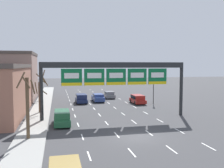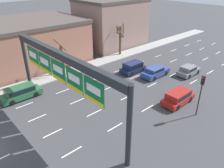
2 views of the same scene
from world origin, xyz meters
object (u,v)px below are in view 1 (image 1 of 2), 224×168
car_blue (98,97)px  tree_bare_third (40,95)px  suv_navy (81,98)px  tree_bare_closest (27,105)px  sign_gantry (116,73)px  tree_bare_second (41,84)px  traffic_light_near_gantry (154,85)px  suv_red (138,99)px  suv_green (62,117)px  car_grey (109,95)px

car_blue → tree_bare_third: (-9.72, -9.53, 1.84)m
suv_navy → tree_bare_closest: (-6.75, -21.03, 2.33)m
sign_gantry → tree_bare_second: bearing=119.6°
traffic_light_near_gantry → tree_bare_closest: size_ratio=0.77×
sign_gantry → suv_navy: 14.85m
suv_red → traffic_light_near_gantry: (2.69, -0.62, 2.40)m
sign_gantry → traffic_light_near_gantry: 14.12m
suv_red → suv_green: bearing=-135.5°
car_blue → traffic_light_near_gantry: size_ratio=1.01×
suv_red → tree_bare_closest: size_ratio=0.73×
tree_bare_closest → tree_bare_third: 12.83m
car_blue → tree_bare_second: size_ratio=0.80×
suv_red → suv_navy: 9.98m
suv_navy → traffic_light_near_gantry: bearing=-15.1°
sign_gantry → suv_red: size_ratio=4.25×
car_grey → tree_bare_third: tree_bare_third is taller
car_blue → car_grey: car_blue is taller
car_grey → tree_bare_second: tree_bare_second is taller
suv_red → tree_bare_second: bearing=157.8°
tree_bare_closest → traffic_light_near_gantry: bearing=42.9°
suv_green → sign_gantry: bearing=17.1°
car_blue → suv_red: bearing=-32.1°
car_grey → suv_navy: size_ratio=1.00×
traffic_light_near_gantry → tree_bare_closest: (-19.05, -17.71, -0.04)m
car_grey → tree_bare_second: bearing=-174.4°
sign_gantry → tree_bare_closest: 12.52m
suv_navy → tree_bare_closest: bearing=-107.8°
car_grey → traffic_light_near_gantry: traffic_light_near_gantry is taller
car_grey → tree_bare_closest: tree_bare_closest is taller
suv_red → car_grey: (-3.41, 8.09, -0.11)m
suv_navy → tree_bare_second: tree_bare_second is taller
sign_gantry → suv_red: (6.55, 10.98, -4.94)m
suv_red → tree_bare_third: size_ratio=0.81×
suv_green → tree_bare_second: (-3.38, 19.84, 2.28)m
suv_red → tree_bare_third: (-16.11, -5.51, 1.75)m
car_blue → suv_green: bearing=-112.0°
traffic_light_near_gantry → tree_bare_closest: 26.01m
sign_gantry → traffic_light_near_gantry: (9.24, 10.36, -2.53)m
suv_green → traffic_light_near_gantry: 20.37m
car_blue → suv_green: 18.40m
car_grey → suv_green: (-9.86, -21.14, 0.14)m
car_blue → suv_red: (6.39, -4.01, 0.09)m
sign_gantry → tree_bare_third: bearing=150.2°
traffic_light_near_gantry → tree_bare_third: 19.44m
suv_green → tree_bare_second: bearing=99.7°
car_blue → tree_bare_closest: tree_bare_closest is taller
sign_gantry → suv_green: (-6.72, -2.07, -4.91)m
tree_bare_closest → car_grey: bearing=63.9°
car_grey → suv_red: bearing=-67.2°
suv_navy → traffic_light_near_gantry: size_ratio=0.88×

